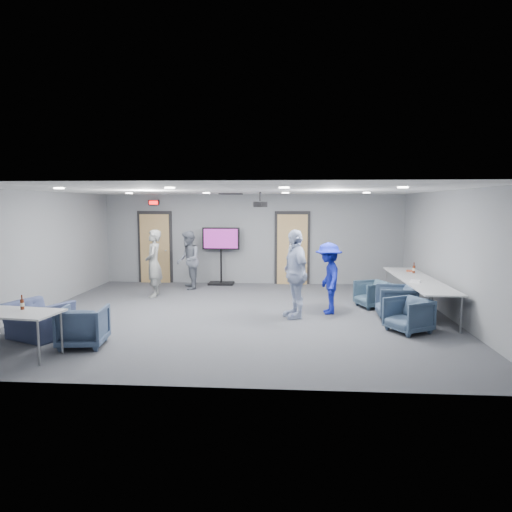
# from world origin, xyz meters

# --- Properties ---
(floor) EXTENTS (9.00, 9.00, 0.00)m
(floor) POSITION_xyz_m (0.00, 0.00, 0.00)
(floor) COLOR #3D3F45
(floor) RESTS_ON ground
(ceiling) EXTENTS (9.00, 9.00, 0.00)m
(ceiling) POSITION_xyz_m (0.00, 0.00, 2.70)
(ceiling) COLOR silver
(ceiling) RESTS_ON wall_back
(wall_back) EXTENTS (9.00, 0.02, 2.70)m
(wall_back) POSITION_xyz_m (0.00, 4.00, 1.35)
(wall_back) COLOR slate
(wall_back) RESTS_ON floor
(wall_front) EXTENTS (9.00, 0.02, 2.70)m
(wall_front) POSITION_xyz_m (0.00, -4.00, 1.35)
(wall_front) COLOR slate
(wall_front) RESTS_ON floor
(wall_left) EXTENTS (0.02, 8.00, 2.70)m
(wall_left) POSITION_xyz_m (-4.50, 0.00, 1.35)
(wall_left) COLOR slate
(wall_left) RESTS_ON floor
(wall_right) EXTENTS (0.02, 8.00, 2.70)m
(wall_right) POSITION_xyz_m (4.50, 0.00, 1.35)
(wall_right) COLOR slate
(wall_right) RESTS_ON floor
(door_left) EXTENTS (1.06, 0.17, 2.24)m
(door_left) POSITION_xyz_m (-3.00, 3.95, 1.07)
(door_left) COLOR black
(door_left) RESTS_ON wall_back
(door_right) EXTENTS (1.06, 0.17, 2.24)m
(door_right) POSITION_xyz_m (1.20, 3.95, 1.07)
(door_right) COLOR black
(door_right) RESTS_ON wall_back
(exit_sign) EXTENTS (0.32, 0.08, 0.16)m
(exit_sign) POSITION_xyz_m (-3.00, 3.93, 2.45)
(exit_sign) COLOR black
(exit_sign) RESTS_ON wall_back
(hvac_diffuser) EXTENTS (0.60, 0.60, 0.03)m
(hvac_diffuser) POSITION_xyz_m (-0.50, 2.80, 2.69)
(hvac_diffuser) COLOR black
(hvac_diffuser) RESTS_ON ceiling
(downlights) EXTENTS (6.18, 3.78, 0.02)m
(downlights) POSITION_xyz_m (0.00, 0.00, 2.68)
(downlights) COLOR white
(downlights) RESTS_ON ceiling
(person_a) EXTENTS (0.52, 0.70, 1.75)m
(person_a) POSITION_xyz_m (-2.41, 1.80, 0.87)
(person_a) COLOR gray
(person_a) RESTS_ON floor
(person_b) EXTENTS (0.83, 0.95, 1.66)m
(person_b) POSITION_xyz_m (-1.75, 2.93, 0.83)
(person_b) COLOR slate
(person_b) RESTS_ON floor
(person_c) EXTENTS (0.81, 1.19, 1.88)m
(person_c) POSITION_xyz_m (1.23, -0.15, 0.94)
(person_c) COLOR #A9B7DA
(person_c) RESTS_ON floor
(person_d) EXTENTS (0.65, 1.05, 1.57)m
(person_d) POSITION_xyz_m (1.97, 0.27, 0.79)
(person_d) COLOR navy
(person_d) RESTS_ON floor
(chair_right_a) EXTENTS (0.87, 0.86, 0.62)m
(chair_right_a) POSITION_xyz_m (3.05, 0.93, 0.31)
(chair_right_a) COLOR #314555
(chair_right_a) RESTS_ON floor
(chair_right_b) EXTENTS (0.81, 0.79, 0.71)m
(chair_right_b) POSITION_xyz_m (3.35, -0.10, 0.35)
(chair_right_b) COLOR #334258
(chair_right_b) RESTS_ON floor
(chair_right_c) EXTENTS (0.97, 0.96, 0.65)m
(chair_right_c) POSITION_xyz_m (3.35, -1.13, 0.32)
(chair_right_c) COLOR #36475E
(chair_right_c) RESTS_ON floor
(chair_front_a) EXTENTS (0.82, 0.84, 0.69)m
(chair_front_a) POSITION_xyz_m (-2.38, -2.40, 0.34)
(chair_front_a) COLOR #394963
(chair_front_a) RESTS_ON floor
(chair_front_b) EXTENTS (1.27, 1.20, 0.66)m
(chair_front_b) POSITION_xyz_m (-3.42, -2.00, 0.33)
(chair_front_b) COLOR #3D476A
(chair_front_b) RESTS_ON floor
(table_right_a) EXTENTS (0.78, 1.87, 0.73)m
(table_right_a) POSITION_xyz_m (4.00, 1.60, 0.69)
(table_right_a) COLOR #B4B6B9
(table_right_a) RESTS_ON floor
(table_right_b) EXTENTS (0.77, 1.86, 0.73)m
(table_right_b) POSITION_xyz_m (4.00, -0.30, 0.69)
(table_right_b) COLOR #B4B6B9
(table_right_b) RESTS_ON floor
(table_front_left) EXTENTS (1.81, 0.93, 0.73)m
(table_front_left) POSITION_xyz_m (-3.36, -3.00, 0.68)
(table_front_left) COLOR #B4B6B9
(table_front_left) RESTS_ON floor
(bottle_front) EXTENTS (0.06, 0.06, 0.24)m
(bottle_front) POSITION_xyz_m (-3.15, -2.87, 0.82)
(bottle_front) COLOR #57200F
(bottle_front) RESTS_ON table_front_left
(bottle_right) EXTENTS (0.07, 0.07, 0.26)m
(bottle_right) POSITION_xyz_m (4.14, 1.54, 0.83)
(bottle_right) COLOR #57200F
(bottle_right) RESTS_ON table_right_a
(snack_box) EXTENTS (0.19, 0.15, 0.04)m
(snack_box) POSITION_xyz_m (4.12, 1.78, 0.75)
(snack_box) COLOR #B54C2D
(snack_box) RESTS_ON table_right_a
(wrapper) EXTENTS (0.25, 0.21, 0.05)m
(wrapper) POSITION_xyz_m (3.82, 0.20, 0.75)
(wrapper) COLOR white
(wrapper) RESTS_ON table_right_b
(tv_stand) EXTENTS (1.12, 0.53, 1.71)m
(tv_stand) POSITION_xyz_m (-0.93, 3.75, 0.97)
(tv_stand) COLOR black
(tv_stand) RESTS_ON floor
(projector) EXTENTS (0.36, 0.34, 0.35)m
(projector) POSITION_xyz_m (0.41, 1.06, 2.41)
(projector) COLOR black
(projector) RESTS_ON ceiling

